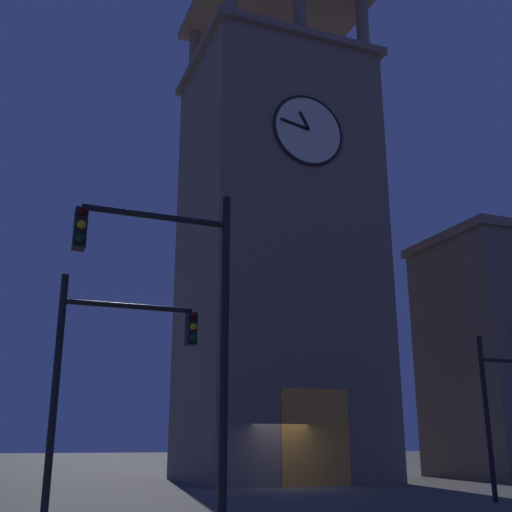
{
  "coord_description": "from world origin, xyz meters",
  "views": [
    {
      "loc": [
        10.96,
        24.19,
        1.74
      ],
      "look_at": [
        -0.45,
        -4.66,
        10.99
      ],
      "focal_mm": 44.06,
      "sensor_mm": 36.0,
      "label": 1
    }
  ],
  "objects": [
    {
      "name": "ground_plane",
      "position": [
        0.0,
        0.0,
        0.0
      ],
      "size": [
        200.0,
        200.0,
        0.0
      ],
      "primitive_type": "plane",
      "color": "#56544F"
    },
    {
      "name": "clocktower",
      "position": [
        -1.64,
        -4.64,
        11.55
      ],
      "size": [
        9.58,
        8.4,
        29.72
      ],
      "color": "#75665B",
      "rests_on": "ground_plane"
    },
    {
      "name": "traffic_signal_mid",
      "position": [
        8.08,
        13.18,
        4.11
      ],
      "size": [
        2.94,
        0.41,
        6.42
      ],
      "color": "black",
      "rests_on": "ground_plane"
    },
    {
      "name": "traffic_signal_near",
      "position": [
        8.95,
        10.21,
        3.43
      ],
      "size": [
        3.1,
        0.41,
        5.3
      ],
      "color": "black",
      "rests_on": "ground_plane"
    }
  ]
}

